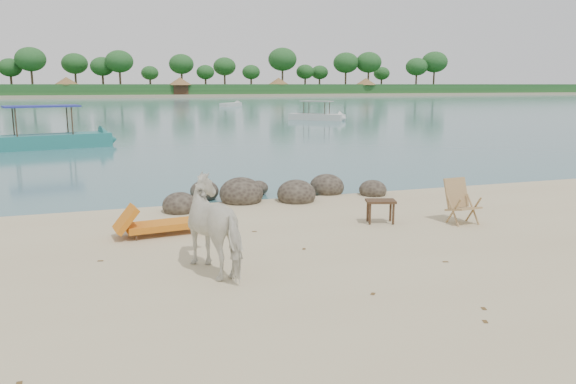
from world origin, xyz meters
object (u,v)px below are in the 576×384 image
side_table (380,213)px  cow (220,226)px  lounge_chair (163,222)px  boat_near (42,113)px  deck_chair (464,203)px  boulders (270,194)px

side_table → cow: bearing=-136.0°
cow → lounge_chair: cow is taller
side_table → boat_near: (-8.44, 19.12, 1.44)m
deck_chair → lounge_chair: bearing=164.7°
deck_chair → boat_near: size_ratio=0.14×
side_table → lounge_chair: 4.71m
lounge_chair → deck_chair: (6.39, -1.19, 0.21)m
boulders → boat_near: bearing=113.5°
deck_chair → boulders: bearing=125.2°
boulders → side_table: size_ratio=9.68×
lounge_chair → boulders: bearing=34.5°
side_table → lounge_chair: lounge_chair is taller
boulders → boat_near: 17.31m
boulders → lounge_chair: boulders is taller
side_table → deck_chair: (1.71, -0.63, 0.23)m
boulders → lounge_chair: 4.14m
boulders → side_table: (1.57, -3.30, 0.09)m
boulders → deck_chair: deck_chair is taller
boulders → deck_chair: size_ratio=6.33×
deck_chair → cow: bearing=-170.8°
boulders → lounge_chair: bearing=-138.6°
boat_near → cow: bearing=-90.6°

